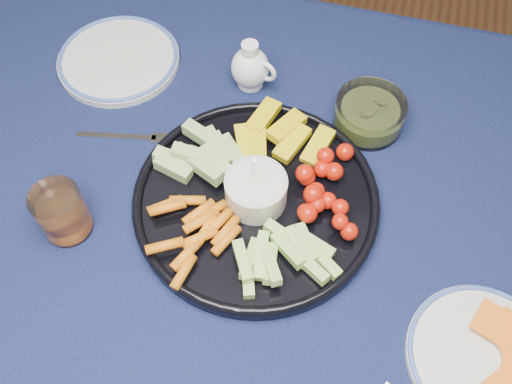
% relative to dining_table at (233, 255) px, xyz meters
% --- Properties ---
extents(dining_table, '(1.67, 1.07, 0.75)m').
position_rel_dining_table_xyz_m(dining_table, '(0.00, 0.00, 0.00)').
color(dining_table, '#51311B').
rests_on(dining_table, ground).
extents(crudite_platter, '(0.37, 0.37, 0.12)m').
position_rel_dining_table_xyz_m(crudite_platter, '(0.02, 0.05, 0.11)').
color(crudite_platter, black).
rests_on(crudite_platter, dining_table).
extents(creamer_pitcher, '(0.08, 0.07, 0.09)m').
position_rel_dining_table_xyz_m(creamer_pitcher, '(-0.05, 0.29, 0.13)').
color(creamer_pitcher, white).
rests_on(creamer_pitcher, dining_table).
extents(pickle_bowl, '(0.11, 0.11, 0.05)m').
position_rel_dining_table_xyz_m(pickle_bowl, '(0.16, 0.25, 0.11)').
color(pickle_bowl, white).
rests_on(pickle_bowl, dining_table).
extents(cheese_plate, '(0.20, 0.20, 0.02)m').
position_rel_dining_table_xyz_m(cheese_plate, '(0.37, -0.10, 0.10)').
color(cheese_plate, silver).
rests_on(cheese_plate, dining_table).
extents(juice_tumbler, '(0.07, 0.07, 0.09)m').
position_rel_dining_table_xyz_m(juice_tumbler, '(-0.23, -0.06, 0.12)').
color(juice_tumbler, white).
rests_on(juice_tumbler, dining_table).
extents(fork_left, '(0.16, 0.05, 0.00)m').
position_rel_dining_table_xyz_m(fork_left, '(-0.20, 0.12, 0.09)').
color(fork_left, silver).
rests_on(fork_left, dining_table).
extents(side_plate_extra, '(0.22, 0.22, 0.02)m').
position_rel_dining_table_xyz_m(side_plate_extra, '(-0.29, 0.27, 0.10)').
color(side_plate_extra, silver).
rests_on(side_plate_extra, dining_table).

